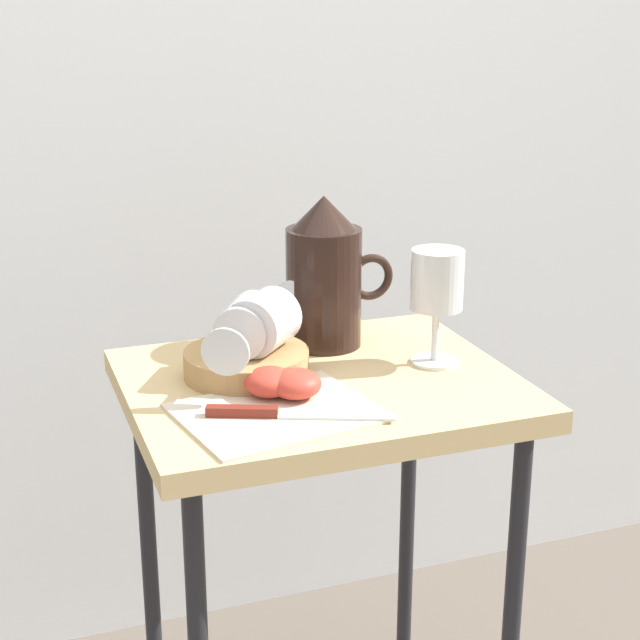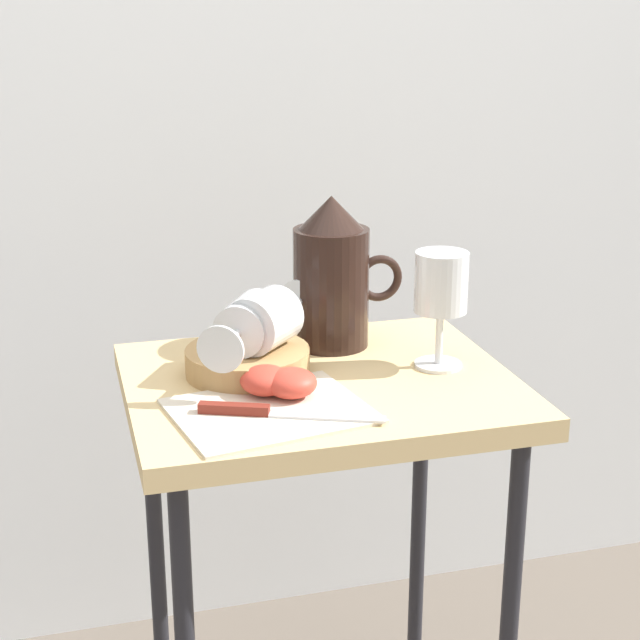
# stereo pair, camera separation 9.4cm
# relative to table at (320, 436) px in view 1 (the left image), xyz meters

# --- Properties ---
(curtain_drape) EXTENTS (2.40, 0.03, 2.03)m
(curtain_drape) POSITION_rel_table_xyz_m (0.00, 0.54, 0.42)
(curtain_drape) COLOR white
(curtain_drape) RESTS_ON ground_plane
(table) EXTENTS (0.50, 0.41, 0.68)m
(table) POSITION_rel_table_xyz_m (0.00, 0.00, 0.00)
(table) COLOR tan
(table) RESTS_ON ground_plane
(linen_napkin) EXTENTS (0.25, 0.22, 0.00)m
(linen_napkin) POSITION_rel_table_xyz_m (-0.09, -0.09, 0.08)
(linen_napkin) COLOR beige
(linen_napkin) RESTS_ON table
(basket_tray) EXTENTS (0.16, 0.16, 0.03)m
(basket_tray) POSITION_rel_table_xyz_m (-0.09, 0.04, 0.10)
(basket_tray) COLOR #AD8451
(basket_tray) RESTS_ON table
(pitcher) EXTENTS (0.16, 0.11, 0.22)m
(pitcher) POSITION_rel_table_xyz_m (0.05, 0.12, 0.17)
(pitcher) COLOR black
(pitcher) RESTS_ON table
(wine_glass_upright) EXTENTS (0.07, 0.07, 0.16)m
(wine_glass_upright) POSITION_rel_table_xyz_m (0.17, -0.00, 0.19)
(wine_glass_upright) COLOR silver
(wine_glass_upright) RESTS_ON table
(wine_glass_tipped_near) EXTENTS (0.13, 0.16, 0.07)m
(wine_glass_tipped_near) POSITION_rel_table_xyz_m (-0.09, 0.04, 0.15)
(wine_glass_tipped_near) COLOR silver
(wine_glass_tipped_near) RESTS_ON basket_tray
(wine_glass_tipped_far) EXTENTS (0.15, 0.15, 0.08)m
(wine_glass_tipped_far) POSITION_rel_table_xyz_m (-0.06, 0.04, 0.16)
(wine_glass_tipped_far) COLOR silver
(wine_glass_tipped_far) RESTS_ON basket_tray
(apple_half_left) EXTENTS (0.06, 0.06, 0.04)m
(apple_half_left) POSITION_rel_table_xyz_m (-0.08, -0.04, 0.10)
(apple_half_left) COLOR #CC3D2D
(apple_half_left) RESTS_ON linen_napkin
(apple_half_right) EXTENTS (0.06, 0.06, 0.04)m
(apple_half_right) POSITION_rel_table_xyz_m (-0.05, -0.06, 0.10)
(apple_half_right) COLOR #CC3D2D
(apple_half_right) RESTS_ON linen_napkin
(knife) EXTENTS (0.21, 0.10, 0.01)m
(knife) POSITION_rel_table_xyz_m (-0.10, -0.11, 0.09)
(knife) COLOR silver
(knife) RESTS_ON linen_napkin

